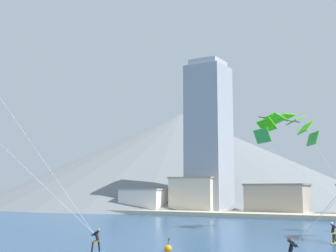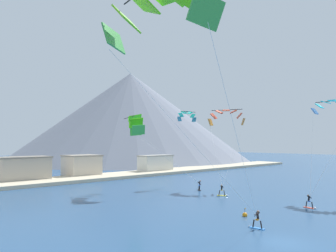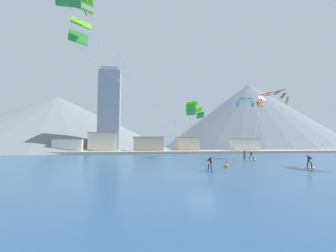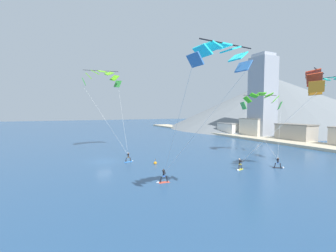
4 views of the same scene
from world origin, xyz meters
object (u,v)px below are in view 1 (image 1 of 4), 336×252
Objects in this scene: kitesurfer_far_left at (98,245)px; parafoil_kite_near_lead at (286,126)px; kitesurfer_mid_center at (334,237)px; race_marker_buoy at (168,249)px.

parafoil_kite_near_lead is (5.70, 26.33, 10.97)m from kitesurfer_far_left.
kitesurfer_far_left is (-12.99, -13.70, -0.03)m from kitesurfer_mid_center.
race_marker_buoy is at bearing 44.94° from kitesurfer_far_left.
kitesurfer_far_left is 5.04m from race_marker_buoy.
kitesurfer_mid_center is 18.88m from kitesurfer_far_left.
parafoil_kite_near_lead is at bearing 77.78° from kitesurfer_far_left.
parafoil_kite_near_lead reaches higher than kitesurfer_far_left.
kitesurfer_far_left is 29.08m from parafoil_kite_near_lead.
race_marker_buoy is (-2.15, -22.78, -11.36)m from parafoil_kite_near_lead.
kitesurfer_far_left is 0.15× the size of parafoil_kite_near_lead.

